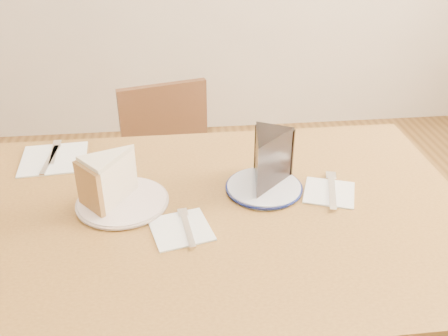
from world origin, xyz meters
TOP-DOWN VIEW (x-y plane):
  - table at (0.00, 0.00)m, footprint 1.20×0.80m
  - chair_far at (-0.09, 0.63)m, footprint 0.47×0.47m
  - plate_cream at (-0.21, 0.05)m, footprint 0.21×0.21m
  - plate_navy at (0.13, 0.07)m, footprint 0.18×0.18m
  - carrot_cake at (-0.23, 0.06)m, footprint 0.15×0.15m
  - chocolate_cake at (0.13, 0.07)m, footprint 0.15×0.16m
  - napkin_cream at (-0.08, -0.07)m, footprint 0.15×0.15m
  - napkin_navy at (0.28, 0.04)m, footprint 0.15×0.15m
  - napkin_spare at (-0.41, 0.28)m, footprint 0.19×0.19m
  - fork_cream at (-0.07, -0.07)m, footprint 0.03×0.14m
  - knife_navy at (0.29, 0.04)m, footprint 0.06×0.17m
  - fork_spare at (-0.42, 0.31)m, footprint 0.02×0.14m
  - knife_spare at (-0.42, 0.27)m, footprint 0.02×0.16m

SIDE VIEW (x-z plane):
  - chair_far at x=-0.09m, z-range 0.04..0.82m
  - table at x=0.00m, z-range 0.28..1.03m
  - napkin_cream at x=-0.08m, z-range 0.75..0.75m
  - napkin_navy at x=0.28m, z-range 0.75..0.75m
  - napkin_spare at x=-0.41m, z-range 0.75..0.75m
  - plate_cream at x=-0.21m, z-range 0.75..0.76m
  - plate_navy at x=0.13m, z-range 0.75..0.76m
  - fork_cream at x=-0.07m, z-range 0.75..0.76m
  - knife_navy at x=0.29m, z-range 0.75..0.76m
  - fork_spare at x=-0.42m, z-range 0.75..0.76m
  - knife_spare at x=-0.42m, z-range 0.75..0.76m
  - carrot_cake at x=-0.23m, z-range 0.76..0.87m
  - chocolate_cake at x=0.13m, z-range 0.76..0.88m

